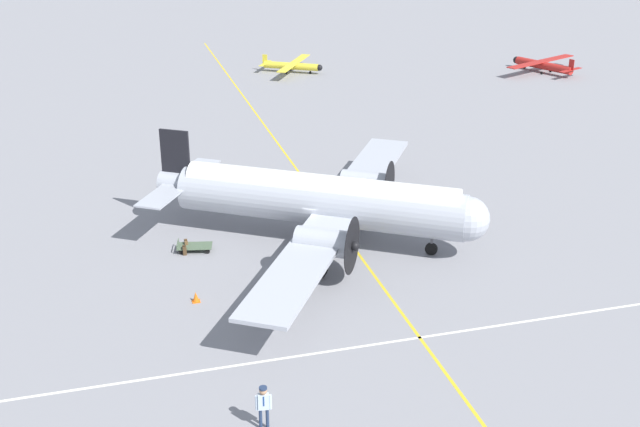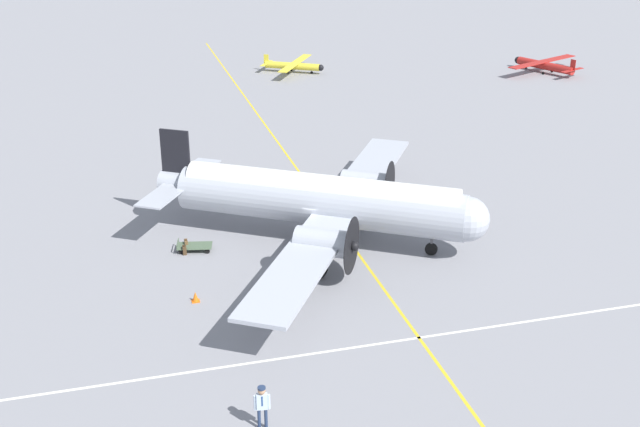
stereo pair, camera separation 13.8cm
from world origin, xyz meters
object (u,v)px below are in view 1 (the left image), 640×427
(baggage_cart, at_px, (194,246))
(suitcase_near_door, at_px, (186,244))
(suitcase_upright_spare, at_px, (185,250))
(traffic_cone, at_px, (196,297))
(airliner_main, at_px, (327,200))
(light_aircraft_distant, at_px, (293,66))
(crew_foreground, at_px, (263,403))
(light_aircraft_taxiing, at_px, (542,65))

(baggage_cart, bearing_deg, suitcase_near_door, 147.84)
(suitcase_upright_spare, height_order, baggage_cart, baggage_cart)
(baggage_cart, bearing_deg, suitcase_upright_spare, -140.02)
(traffic_cone, bearing_deg, airliner_main, -58.30)
(light_aircraft_distant, distance_m, traffic_cone, 49.50)
(baggage_cart, bearing_deg, airliner_main, 6.25)
(crew_foreground, height_order, light_aircraft_distant, crew_foreground)
(airliner_main, relative_size, light_aircraft_taxiing, 2.41)
(traffic_cone, bearing_deg, light_aircraft_distant, -19.19)
(suitcase_upright_spare, distance_m, light_aircraft_distant, 44.29)
(baggage_cart, bearing_deg, traffic_cone, -84.29)
(traffic_cone, bearing_deg, suitcase_upright_spare, -0.81)
(suitcase_near_door, bearing_deg, light_aircraft_taxiing, -50.97)
(suitcase_near_door, bearing_deg, baggage_cart, -134.31)
(airliner_main, bearing_deg, suitcase_upright_spare, -151.12)
(airliner_main, distance_m, light_aircraft_taxiing, 48.48)
(baggage_cart, bearing_deg, light_aircraft_taxiing, 51.79)
(airliner_main, xyz_separation_m, light_aircraft_taxiing, (34.87, -33.63, -1.72))
(suitcase_near_door, bearing_deg, airliner_main, -98.41)
(crew_foreground, xyz_separation_m, traffic_cone, (10.53, 1.26, -0.92))
(suitcase_upright_spare, bearing_deg, airliner_main, -93.33)
(baggage_cart, distance_m, light_aircraft_taxiing, 53.44)
(crew_foreground, relative_size, light_aircraft_distant, 0.23)
(suitcase_near_door, bearing_deg, crew_foreground, -176.58)
(light_aircraft_taxiing, bearing_deg, baggage_cart, 105.76)
(light_aircraft_distant, xyz_separation_m, light_aircraft_taxiing, (-6.83, -25.54, 0.05))
(airliner_main, relative_size, traffic_cone, 44.60)
(light_aircraft_distant, height_order, light_aircraft_taxiing, light_aircraft_taxiing)
(airliner_main, height_order, traffic_cone, airliner_main)
(suitcase_near_door, xyz_separation_m, traffic_cone, (-6.22, 0.25, -0.02))
(suitcase_near_door, bearing_deg, suitcase_upright_spare, 165.90)
(crew_foreground, bearing_deg, airliner_main, -105.57)
(suitcase_near_door, relative_size, suitcase_upright_spare, 1.06)
(airliner_main, distance_m, crew_foreground, 17.10)
(crew_foreground, distance_m, suitcase_upright_spare, 16.12)
(suitcase_near_door, distance_m, traffic_cone, 6.23)
(airliner_main, height_order, suitcase_upright_spare, airliner_main)
(airliner_main, distance_m, baggage_cart, 7.89)
(suitcase_upright_spare, distance_m, traffic_cone, 5.52)
(airliner_main, height_order, baggage_cart, airliner_main)
(suitcase_upright_spare, relative_size, light_aircraft_distant, 0.06)
(suitcase_upright_spare, relative_size, baggage_cart, 0.25)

